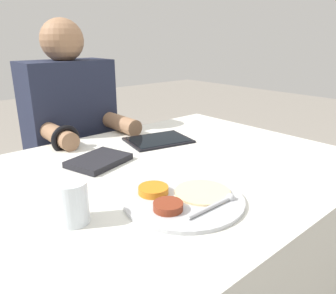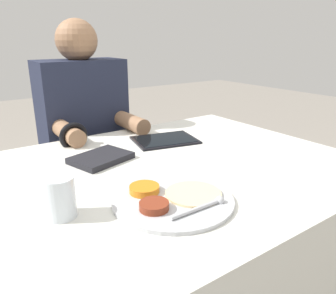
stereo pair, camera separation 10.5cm
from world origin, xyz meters
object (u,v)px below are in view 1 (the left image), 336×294
drinking_glass (72,202)px  tablet_device (158,140)px  thali_tray (182,198)px  person_diner (75,164)px  red_notebook (99,161)px

drinking_glass → tablet_device: bearing=33.0°
thali_tray → drinking_glass: bearing=160.6°
thali_tray → person_diner: (0.10, 0.84, -0.19)m
tablet_device → person_diner: person_diner is taller
person_diner → tablet_device: bearing=-67.0°
red_notebook → tablet_device: bearing=11.0°
person_diner → drinking_glass: 0.86m
thali_tray → red_notebook: (-0.03, 0.37, 0.00)m
tablet_device → person_diner: 0.48m
red_notebook → person_diner: (0.13, 0.47, -0.19)m
drinking_glass → thali_tray: bearing=-19.4°
red_notebook → person_diner: 0.52m
person_diner → drinking_glass: person_diner is taller
tablet_device → drinking_glass: (-0.52, -0.34, 0.04)m
thali_tray → drinking_glass: 0.27m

